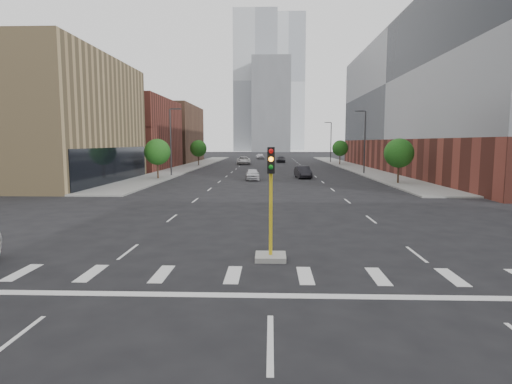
# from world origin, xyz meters

# --- Properties ---
(sidewalk_left_far) EXTENTS (5.00, 92.00, 0.15)m
(sidewalk_left_far) POSITION_xyz_m (-15.00, 74.00, 0.07)
(sidewalk_left_far) COLOR gray
(sidewalk_left_far) RESTS_ON ground
(sidewalk_right_far) EXTENTS (5.00, 92.00, 0.15)m
(sidewalk_right_far) POSITION_xyz_m (15.00, 74.00, 0.07)
(sidewalk_right_far) COLOR gray
(sidewalk_right_far) RESTS_ON ground
(building_left_mid) EXTENTS (20.00, 24.00, 14.00)m
(building_left_mid) POSITION_xyz_m (-27.50, 40.00, 7.00)
(building_left_mid) COLOR #9F855A
(building_left_mid) RESTS_ON ground
(building_left_far_a) EXTENTS (20.00, 22.00, 12.00)m
(building_left_far_a) POSITION_xyz_m (-27.50, 66.00, 6.00)
(building_left_far_a) COLOR brown
(building_left_far_a) RESTS_ON ground
(building_left_far_b) EXTENTS (20.00, 24.00, 13.00)m
(building_left_far_b) POSITION_xyz_m (-27.50, 92.00, 6.50)
(building_left_far_b) COLOR brown
(building_left_far_b) RESTS_ON ground
(building_right_main) EXTENTS (24.00, 70.00, 22.00)m
(building_right_main) POSITION_xyz_m (29.50, 60.00, 11.00)
(building_right_main) COLOR brown
(building_right_main) RESTS_ON ground
(tower_left) EXTENTS (22.00, 22.00, 70.00)m
(tower_left) POSITION_xyz_m (-8.00, 220.00, 35.00)
(tower_left) COLOR #B2B7BC
(tower_left) RESTS_ON ground
(tower_right) EXTENTS (20.00, 20.00, 80.00)m
(tower_right) POSITION_xyz_m (10.00, 260.00, 40.00)
(tower_right) COLOR #B2B7BC
(tower_right) RESTS_ON ground
(tower_mid) EXTENTS (18.00, 18.00, 44.00)m
(tower_mid) POSITION_xyz_m (0.00, 200.00, 22.00)
(tower_mid) COLOR slate
(tower_mid) RESTS_ON ground
(median_traffic_signal) EXTENTS (1.20, 1.20, 4.40)m
(median_traffic_signal) POSITION_xyz_m (0.00, 8.97, 0.97)
(median_traffic_signal) COLOR #999993
(median_traffic_signal) RESTS_ON ground
(streetlight_right_a) EXTENTS (1.60, 0.22, 9.07)m
(streetlight_right_a) POSITION_xyz_m (13.41, 55.00, 5.01)
(streetlight_right_a) COLOR #2D2D30
(streetlight_right_a) RESTS_ON ground
(streetlight_right_b) EXTENTS (1.60, 0.22, 9.07)m
(streetlight_right_b) POSITION_xyz_m (13.41, 90.00, 5.01)
(streetlight_right_b) COLOR #2D2D30
(streetlight_right_b) RESTS_ON ground
(streetlight_left) EXTENTS (1.60, 0.22, 9.07)m
(streetlight_left) POSITION_xyz_m (-13.41, 50.00, 5.01)
(streetlight_left) COLOR #2D2D30
(streetlight_left) RESTS_ON ground
(tree_left_near) EXTENTS (3.20, 3.20, 4.85)m
(tree_left_near) POSITION_xyz_m (-14.00, 45.00, 3.39)
(tree_left_near) COLOR #382619
(tree_left_near) RESTS_ON ground
(tree_left_far) EXTENTS (3.20, 3.20, 4.85)m
(tree_left_far) POSITION_xyz_m (-14.00, 75.00, 3.39)
(tree_left_far) COLOR #382619
(tree_left_far) RESTS_ON ground
(tree_right_near) EXTENTS (3.20, 3.20, 4.85)m
(tree_right_near) POSITION_xyz_m (14.00, 40.00, 3.39)
(tree_right_near) COLOR #382619
(tree_right_near) RESTS_ON ground
(tree_right_far) EXTENTS (3.20, 3.20, 4.85)m
(tree_right_far) POSITION_xyz_m (14.00, 80.00, 3.39)
(tree_right_far) COLOR #382619
(tree_right_far) RESTS_ON ground
(car_near_left) EXTENTS (1.98, 4.28, 1.42)m
(car_near_left) POSITION_xyz_m (-2.24, 44.54, 0.71)
(car_near_left) COLOR silver
(car_near_left) RESTS_ON ground
(car_mid_right) EXTENTS (2.11, 4.80, 1.53)m
(car_mid_right) POSITION_xyz_m (4.12, 47.59, 0.77)
(car_mid_right) COLOR black
(car_mid_right) RESTS_ON ground
(car_far_left) EXTENTS (3.10, 6.09, 1.65)m
(car_far_left) POSITION_xyz_m (-5.66, 81.35, 0.82)
(car_far_left) COLOR silver
(car_far_left) RESTS_ON ground
(car_deep_right) EXTENTS (2.24, 5.07, 1.45)m
(car_deep_right) POSITION_xyz_m (2.27, 89.52, 0.72)
(car_deep_right) COLOR black
(car_deep_right) RESTS_ON ground
(car_distant) EXTENTS (2.59, 4.89, 1.59)m
(car_distant) POSITION_xyz_m (-2.95, 109.67, 0.79)
(car_distant) COLOR silver
(car_distant) RESTS_ON ground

